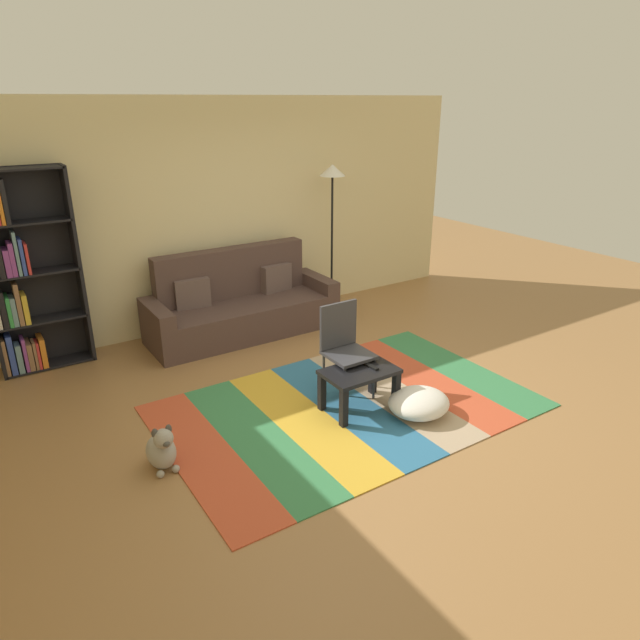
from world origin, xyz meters
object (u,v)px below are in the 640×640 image
bookshelf (21,279)px  dog (162,450)px  pouf (419,403)px  standing_lamp (332,190)px  couch (241,306)px  coffee_table (359,378)px  tv_remote (372,367)px  folding_chair (344,342)px

bookshelf → dog: size_ratio=5.19×
pouf → standing_lamp: 3.19m
pouf → couch: bearing=100.2°
coffee_table → dog: (-1.79, 0.12, -0.16)m
tv_remote → pouf: bearing=-56.6°
bookshelf → tv_remote: bookshelf is taller
bookshelf → folding_chair: size_ratio=2.29×
dog → folding_chair: 1.90m
couch → folding_chair: bearing=-85.8°
bookshelf → folding_chair: (2.39, -2.22, -0.45)m
dog → bookshelf: bearing=102.5°
pouf → tv_remote: 0.53m
tv_remote → folding_chair: folding_chair is taller
pouf → tv_remote: bearing=127.1°
pouf → folding_chair: folding_chair is taller
standing_lamp → pouf: bearing=-108.2°
dog → standing_lamp: 4.03m
couch → coffee_table: couch is taller
tv_remote → standing_lamp: bearing=60.1°
pouf → dog: dog is taller
pouf → dog: 2.24m
standing_lamp → couch: bearing=-177.8°
coffee_table → folding_chair: folding_chair is taller
bookshelf → pouf: bearing=-47.1°
coffee_table → tv_remote: 0.15m
bookshelf → coffee_table: bearing=-47.5°
standing_lamp → folding_chair: 2.56m
couch → dog: bearing=-128.5°
coffee_table → folding_chair: (0.06, 0.32, 0.22)m
couch → dog: 2.75m
coffee_table → tv_remote: (0.12, -0.02, 0.09)m
standing_lamp → tv_remote: size_ratio=12.71×
couch → coffee_table: 2.26m
standing_lamp → tv_remote: standing_lamp is taller
standing_lamp → folding_chair: standing_lamp is taller
dog → tv_remote: (1.91, -0.14, 0.25)m
dog → standing_lamp: size_ratio=0.21×
couch → bookshelf: 2.35m
coffee_table → standing_lamp: (1.27, 2.31, 1.28)m
couch → pouf: couch is taller
bookshelf → folding_chair: bearing=-42.9°
tv_remote → coffee_table: bearing=165.3°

